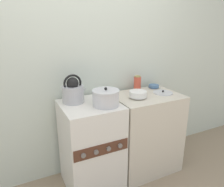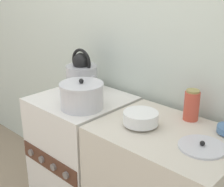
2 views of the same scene
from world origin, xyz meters
name	(u,v)px [view 1 (image 1 of 2)]	position (x,y,z in m)	size (l,w,h in m)	color
wall_back	(77,64)	(0.00, 0.62, 1.25)	(7.00, 0.06, 2.50)	silver
stove	(91,146)	(0.00, 0.27, 0.46)	(0.56, 0.57, 0.92)	silver
counter	(145,132)	(0.66, 0.27, 0.46)	(0.73, 0.54, 0.91)	beige
kettle	(73,92)	(-0.12, 0.40, 1.02)	(0.26, 0.21, 0.28)	#B2B2B7
cooking_pot	(106,98)	(0.12, 0.18, 0.99)	(0.26, 0.26, 0.18)	silver
enamel_bowl	(138,94)	(0.52, 0.23, 0.96)	(0.18, 0.18, 0.08)	white
small_ceramic_bowl	(154,86)	(0.89, 0.46, 0.93)	(0.12, 0.12, 0.04)	#4C729E
storage_jar	(137,83)	(0.67, 0.48, 1.00)	(0.08, 0.08, 0.17)	#CC4C38
loose_pot_lid	(163,93)	(0.86, 0.25, 0.92)	(0.22, 0.22, 0.03)	silver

